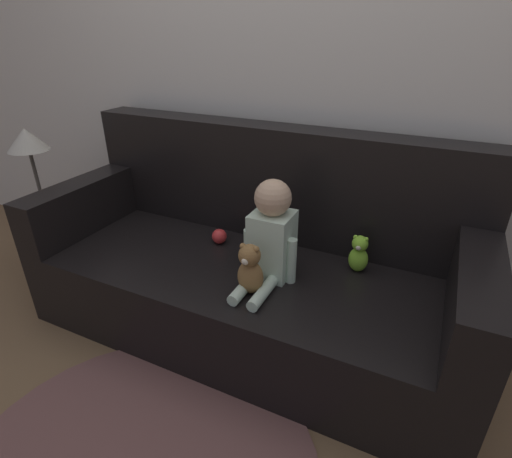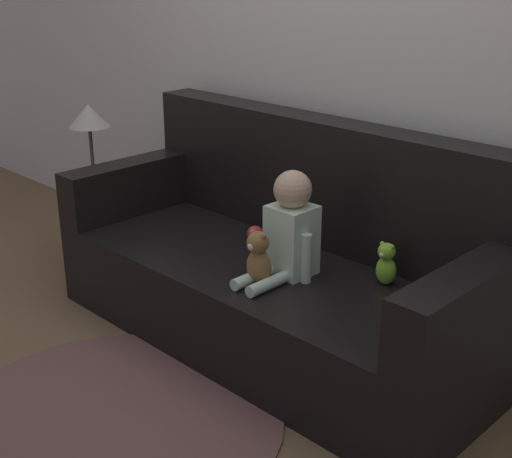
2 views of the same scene
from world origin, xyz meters
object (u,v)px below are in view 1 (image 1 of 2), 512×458
(couch, at_px, (252,266))
(teddy_bear_brown, at_px, (250,269))
(toy_ball, at_px, (219,236))
(person_baby, at_px, (271,236))
(side_table, at_px, (34,169))
(plush_toy_side, at_px, (359,254))

(couch, relative_size, teddy_bear_brown, 8.97)
(couch, height_order, teddy_bear_brown, couch)
(couch, bearing_deg, toy_ball, 170.52)
(person_baby, xyz_separation_m, toy_ball, (-0.36, 0.16, -0.16))
(teddy_bear_brown, xyz_separation_m, side_table, (-1.46, 0.19, 0.16))
(couch, distance_m, side_table, 1.38)
(teddy_bear_brown, relative_size, toy_ball, 3.00)
(couch, height_order, plush_toy_side, couch)
(person_baby, height_order, plush_toy_side, person_baby)
(plush_toy_side, bearing_deg, couch, -171.16)
(person_baby, xyz_separation_m, teddy_bear_brown, (-0.02, -0.16, -0.08))
(couch, relative_size, toy_ball, 26.92)
(toy_ball, bearing_deg, side_table, -173.41)
(teddy_bear_brown, height_order, plush_toy_side, teddy_bear_brown)
(couch, relative_size, side_table, 2.29)
(plush_toy_side, height_order, toy_ball, plush_toy_side)
(couch, xyz_separation_m, person_baby, (0.15, -0.12, 0.26))
(person_baby, distance_m, plush_toy_side, 0.41)
(toy_ball, bearing_deg, person_baby, -23.95)
(couch, bearing_deg, teddy_bear_brown, -65.35)
(couch, height_order, toy_ball, couch)
(couch, relative_size, person_baby, 4.62)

